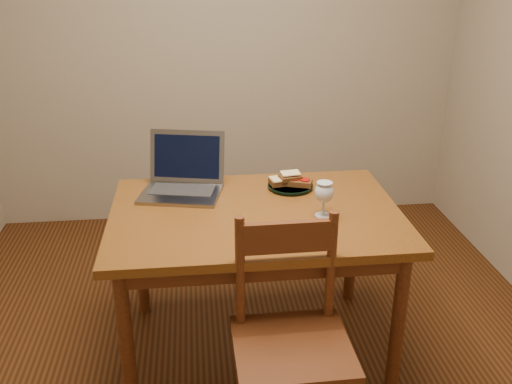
{
  "coord_description": "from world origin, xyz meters",
  "views": [
    {
      "loc": [
        -0.21,
        -2.26,
        1.83
      ],
      "look_at": [
        0.05,
        0.12,
        0.8
      ],
      "focal_mm": 40.0,
      "sensor_mm": 36.0,
      "label": 1
    }
  ],
  "objects": [
    {
      "name": "plate",
      "position": [
        0.24,
        0.29,
        0.75
      ],
      "size": [
        0.22,
        0.22,
        0.02
      ],
      "primitive_type": "cylinder",
      "color": "black",
      "rests_on": "table"
    },
    {
      "name": "floor",
      "position": [
        0.0,
        0.0,
        -0.01
      ],
      "size": [
        3.2,
        3.2,
        0.02
      ],
      "primitive_type": "cube",
      "color": "black",
      "rests_on": "ground"
    },
    {
      "name": "sandwich_cheese",
      "position": [
        0.2,
        0.3,
        0.78
      ],
      "size": [
        0.14,
        0.09,
        0.04
      ],
      "primitive_type": null,
      "rotation": [
        0.0,
        0.0,
        0.18
      ],
      "color": "#381E0C",
      "rests_on": "plate"
    },
    {
      "name": "chair",
      "position": [
        0.11,
        -0.53,
        0.51
      ],
      "size": [
        0.44,
        0.42,
        0.47
      ],
      "rotation": [
        0.0,
        0.0,
        0.01
      ],
      "color": "#3D1D0C",
      "rests_on": "floor"
    },
    {
      "name": "table",
      "position": [
        0.04,
        0.04,
        0.65
      ],
      "size": [
        1.3,
        0.9,
        0.74
      ],
      "color": "#451C0B",
      "rests_on": "floor"
    },
    {
      "name": "back_wall",
      "position": [
        0.0,
        1.61,
        1.3
      ],
      "size": [
        3.2,
        0.02,
        2.6
      ],
      "primitive_type": "cube",
      "color": "gray",
      "rests_on": "floor"
    },
    {
      "name": "sandwich_tomato",
      "position": [
        0.28,
        0.28,
        0.78
      ],
      "size": [
        0.14,
        0.11,
        0.04
      ],
      "primitive_type": null,
      "rotation": [
        0.0,
        0.0,
        -0.33
      ],
      "color": "#381E0C",
      "rests_on": "plate"
    },
    {
      "name": "milk_glass",
      "position": [
        0.33,
        -0.04,
        0.82
      ],
      "size": [
        0.08,
        0.08,
        0.16
      ],
      "primitive_type": null,
      "color": "white",
      "rests_on": "table"
    },
    {
      "name": "laptop",
      "position": [
        -0.28,
        0.33,
        0.81
      ],
      "size": [
        0.44,
        0.41,
        0.27
      ],
      "rotation": [
        0.0,
        0.0,
        -0.22
      ],
      "color": "slate",
      "rests_on": "table"
    },
    {
      "name": "front_wall",
      "position": [
        0.0,
        -1.61,
        1.3
      ],
      "size": [
        3.2,
        0.02,
        2.6
      ],
      "primitive_type": "cube",
      "color": "gray",
      "rests_on": "floor"
    },
    {
      "name": "sandwich_top",
      "position": [
        0.24,
        0.29,
        0.8
      ],
      "size": [
        0.12,
        0.08,
        0.03
      ],
      "primitive_type": null,
      "rotation": [
        0.0,
        0.0,
        0.22
      ],
      "color": "#381E0C",
      "rests_on": "plate"
    }
  ]
}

